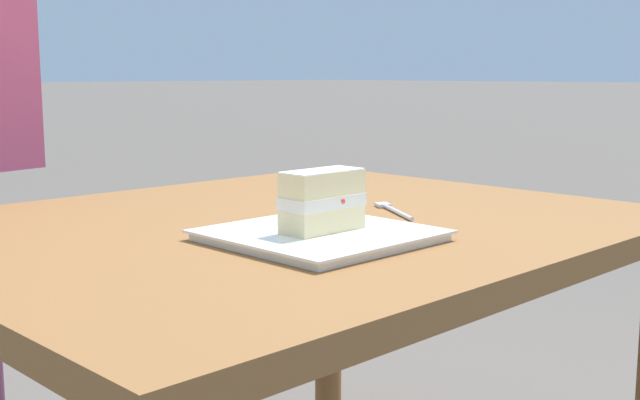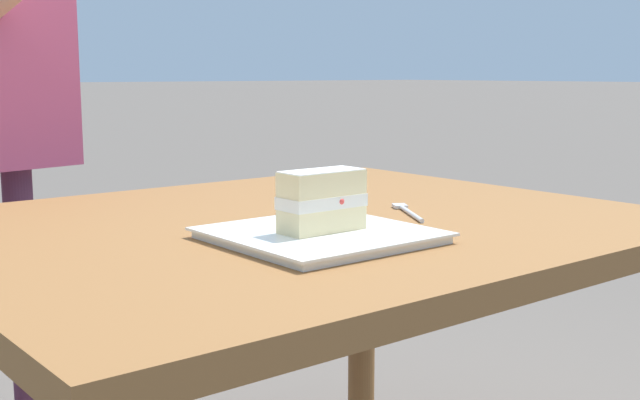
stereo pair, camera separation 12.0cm
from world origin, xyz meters
TOP-DOWN VIEW (x-y plane):
  - patio_table at (0.00, 0.00)m, footprint 1.20×0.98m
  - dessert_plate at (-0.09, -0.17)m, footprint 0.29×0.29m
  - cake_slice at (-0.09, -0.18)m, footprint 0.13×0.07m
  - dessert_fork at (0.18, -0.08)m, footprint 0.10×0.15m

SIDE VIEW (x-z plane):
  - patio_table at x=0.00m, z-range 0.26..0.98m
  - dessert_fork at x=0.18m, z-range 0.72..0.73m
  - dessert_plate at x=-0.09m, z-range 0.72..0.74m
  - cake_slice at x=-0.09m, z-range 0.74..0.83m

